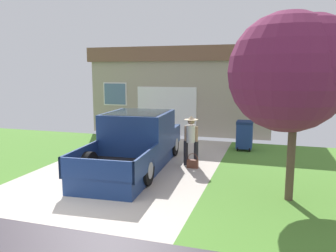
{
  "coord_description": "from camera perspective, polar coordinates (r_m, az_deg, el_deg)",
  "views": [
    {
      "loc": [
        4.09,
        -5.16,
        2.93
      ],
      "look_at": [
        1.09,
        4.64,
        1.28
      ],
      "focal_mm": 35.94,
      "sensor_mm": 36.0,
      "label": 1
    }
  ],
  "objects": [
    {
      "name": "person_with_hat",
      "position": [
        10.58,
        3.93,
        -1.87
      ],
      "size": [
        0.47,
        0.43,
        1.59
      ],
      "rotation": [
        0.0,
        0.0,
        -3.19
      ],
      "color": "black",
      "rests_on": "ground"
    },
    {
      "name": "house_with_garage",
      "position": [
        18.84,
        4.14,
        6.48
      ],
      "size": [
        8.93,
        7.12,
        4.1
      ],
      "color": "#A1957F",
      "rests_on": "ground"
    },
    {
      "name": "pickup_truck",
      "position": [
        10.65,
        -5.23,
        -2.62
      ],
      "size": [
        2.29,
        5.24,
        1.69
      ],
      "rotation": [
        0.0,
        0.0,
        0.06
      ],
      "color": "navy",
      "rests_on": "ground"
    },
    {
      "name": "front_yard_tree",
      "position": [
        8.05,
        21.34,
        8.89
      ],
      "size": [
        2.93,
        2.69,
        4.27
      ],
      "color": "brown",
      "rests_on": "ground"
    },
    {
      "name": "wheeled_trash_bin",
      "position": [
        13.06,
        12.86,
        -1.39
      ],
      "size": [
        0.6,
        0.72,
        1.11
      ],
      "color": "navy",
      "rests_on": "ground"
    },
    {
      "name": "handbag",
      "position": [
        10.47,
        4.2,
        -6.3
      ],
      "size": [
        0.34,
        0.14,
        0.46
      ],
      "color": "brown",
      "rests_on": "ground"
    }
  ]
}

